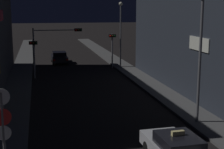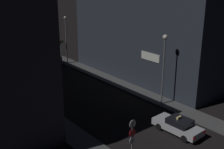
{
  "view_description": "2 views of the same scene",
  "coord_description": "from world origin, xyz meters",
  "px_view_note": "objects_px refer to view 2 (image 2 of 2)",
  "views": [
    {
      "loc": [
        -3.81,
        -4.89,
        6.7
      ],
      "look_at": [
        1.66,
        20.34,
        1.64
      ],
      "focal_mm": 54.84,
      "sensor_mm": 36.0,
      "label": 1
    },
    {
      "loc": [
        -17.22,
        -6.31,
        13.35
      ],
      "look_at": [
        1.91,
        17.17,
        2.94
      ],
      "focal_mm": 47.44,
      "sensor_mm": 36.0,
      "label": 2
    }
  ],
  "objects_px": {
    "taxi": "(178,125)",
    "traffic_light_left_kerb": "(17,65)",
    "traffic_light_right_kerb": "(61,47)",
    "street_lamp_near_block": "(164,58)",
    "far_car": "(14,60)",
    "street_lamp_far_block": "(66,35)",
    "traffic_light_overhead": "(21,50)",
    "sign_pole_left": "(132,141)"
  },
  "relations": [
    {
      "from": "taxi",
      "to": "traffic_light_left_kerb",
      "type": "relative_size",
      "value": 1.23
    },
    {
      "from": "far_car",
      "to": "traffic_light_left_kerb",
      "type": "distance_m",
      "value": 9.47
    },
    {
      "from": "traffic_light_right_kerb",
      "to": "street_lamp_near_block",
      "type": "distance_m",
      "value": 19.7
    },
    {
      "from": "taxi",
      "to": "sign_pole_left",
      "type": "height_order",
      "value": "sign_pole_left"
    },
    {
      "from": "sign_pole_left",
      "to": "street_lamp_near_block",
      "type": "height_order",
      "value": "street_lamp_near_block"
    },
    {
      "from": "traffic_light_right_kerb",
      "to": "traffic_light_left_kerb",
      "type": "bearing_deg",
      "value": -154.73
    },
    {
      "from": "traffic_light_left_kerb",
      "to": "traffic_light_right_kerb",
      "type": "distance_m",
      "value": 9.45
    },
    {
      "from": "far_car",
      "to": "street_lamp_far_block",
      "type": "distance_m",
      "value": 9.01
    },
    {
      "from": "street_lamp_near_block",
      "to": "street_lamp_far_block",
      "type": "relative_size",
      "value": 1.04
    },
    {
      "from": "far_car",
      "to": "sign_pole_left",
      "type": "height_order",
      "value": "sign_pole_left"
    },
    {
      "from": "far_car",
      "to": "traffic_light_overhead",
      "type": "relative_size",
      "value": 0.86
    },
    {
      "from": "street_lamp_far_block",
      "to": "traffic_light_left_kerb",
      "type": "bearing_deg",
      "value": -157.22
    },
    {
      "from": "street_lamp_near_block",
      "to": "taxi",
      "type": "bearing_deg",
      "value": -124.35
    },
    {
      "from": "traffic_light_left_kerb",
      "to": "traffic_light_right_kerb",
      "type": "height_order",
      "value": "traffic_light_right_kerb"
    },
    {
      "from": "traffic_light_overhead",
      "to": "street_lamp_near_block",
      "type": "xyz_separation_m",
      "value": [
        7.21,
        -19.14,
        1.8
      ]
    },
    {
      "from": "street_lamp_near_block",
      "to": "far_car",
      "type": "bearing_deg",
      "value": 104.87
    },
    {
      "from": "street_lamp_far_block",
      "to": "far_car",
      "type": "bearing_deg",
      "value": 143.72
    },
    {
      "from": "traffic_light_left_kerb",
      "to": "street_lamp_far_block",
      "type": "relative_size",
      "value": 0.51
    },
    {
      "from": "taxi",
      "to": "traffic_light_left_kerb",
      "type": "height_order",
      "value": "traffic_light_left_kerb"
    },
    {
      "from": "traffic_light_right_kerb",
      "to": "sign_pole_left",
      "type": "height_order",
      "value": "sign_pole_left"
    },
    {
      "from": "taxi",
      "to": "street_lamp_far_block",
      "type": "height_order",
      "value": "street_lamp_far_block"
    },
    {
      "from": "far_car",
      "to": "traffic_light_overhead",
      "type": "xyz_separation_m",
      "value": [
        -0.76,
        -5.16,
        2.7
      ]
    },
    {
      "from": "traffic_light_left_kerb",
      "to": "street_lamp_far_block",
      "type": "bearing_deg",
      "value": 22.78
    },
    {
      "from": "street_lamp_near_block",
      "to": "street_lamp_far_block",
      "type": "bearing_deg",
      "value": 89.67
    },
    {
      "from": "far_car",
      "to": "street_lamp_near_block",
      "type": "distance_m",
      "value": 25.54
    },
    {
      "from": "taxi",
      "to": "street_lamp_near_block",
      "type": "relative_size",
      "value": 0.6
    },
    {
      "from": "taxi",
      "to": "traffic_light_left_kerb",
      "type": "xyz_separation_m",
      "value": [
        -6.05,
        20.35,
        1.9
      ]
    },
    {
      "from": "far_car",
      "to": "street_lamp_far_block",
      "type": "bearing_deg",
      "value": -36.28
    },
    {
      "from": "taxi",
      "to": "traffic_light_left_kerb",
      "type": "bearing_deg",
      "value": 106.56
    },
    {
      "from": "taxi",
      "to": "street_lamp_near_block",
      "type": "distance_m",
      "value": 7.4
    },
    {
      "from": "traffic_light_right_kerb",
      "to": "street_lamp_near_block",
      "type": "relative_size",
      "value": 0.52
    },
    {
      "from": "traffic_light_overhead",
      "to": "sign_pole_left",
      "type": "bearing_deg",
      "value": -96.62
    },
    {
      "from": "sign_pole_left",
      "to": "street_lamp_near_block",
      "type": "bearing_deg",
      "value": 31.77
    },
    {
      "from": "traffic_light_left_kerb",
      "to": "traffic_light_right_kerb",
      "type": "relative_size",
      "value": 0.95
    },
    {
      "from": "traffic_light_overhead",
      "to": "traffic_light_right_kerb",
      "type": "xyz_separation_m",
      "value": [
        6.39,
        0.39,
        -0.66
      ]
    },
    {
      "from": "street_lamp_near_block",
      "to": "sign_pole_left",
      "type": "bearing_deg",
      "value": -148.23
    },
    {
      "from": "traffic_light_right_kerb",
      "to": "sign_pole_left",
      "type": "distance_m",
      "value": 27.46
    },
    {
      "from": "traffic_light_left_kerb",
      "to": "traffic_light_right_kerb",
      "type": "bearing_deg",
      "value": 25.27
    },
    {
      "from": "traffic_light_overhead",
      "to": "street_lamp_near_block",
      "type": "relative_size",
      "value": 0.7
    },
    {
      "from": "far_car",
      "to": "street_lamp_near_block",
      "type": "relative_size",
      "value": 0.6
    },
    {
      "from": "traffic_light_overhead",
      "to": "traffic_light_right_kerb",
      "type": "height_order",
      "value": "traffic_light_overhead"
    },
    {
      "from": "taxi",
      "to": "far_car",
      "type": "relative_size",
      "value": 1.01
    }
  ]
}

